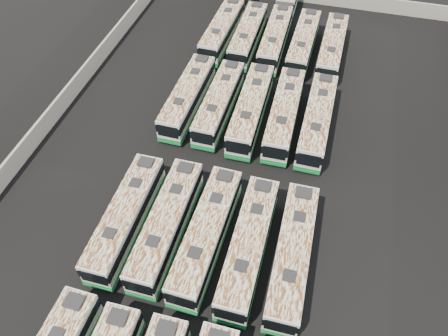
{
  "coord_description": "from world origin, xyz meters",
  "views": [
    {
      "loc": [
        5.95,
        -28.8,
        33.76
      ],
      "look_at": [
        -1.55,
        -1.52,
        1.6
      ],
      "focal_mm": 35.0,
      "sensor_mm": 36.0,
      "label": 1
    }
  ],
  "objects_px": {
    "bus_midfront_far_right": "(292,255)",
    "bus_midback_center": "(251,109)",
    "bus_midback_far_right": "(317,120)",
    "bus_back_right": "(303,43)",
    "bus_midfront_far_left": "(126,217)",
    "bus_back_far_right": "(332,48)",
    "bus_midback_right": "(284,114)",
    "bus_midback_left": "(219,103)",
    "bus_midback_far_left": "(188,97)",
    "bus_back_center": "(279,25)",
    "bus_back_left": "(248,35)",
    "bus_midfront_left": "(167,224)",
    "bus_back_far_left": "(229,18)",
    "bus_midfront_center": "(207,234)",
    "bus_midfront_right": "(249,246)"
  },
  "relations": [
    {
      "from": "bus_midfront_far_left",
      "to": "bus_back_center",
      "type": "bearing_deg",
      "value": 77.82
    },
    {
      "from": "bus_midback_right",
      "to": "bus_back_center",
      "type": "bearing_deg",
      "value": 101.08
    },
    {
      "from": "bus_midback_far_right",
      "to": "bus_midfront_far_right",
      "type": "bearing_deg",
      "value": -89.02
    },
    {
      "from": "bus_midback_right",
      "to": "bus_back_right",
      "type": "relative_size",
      "value": 1.03
    },
    {
      "from": "bus_midfront_far_left",
      "to": "bus_back_far_right",
      "type": "bearing_deg",
      "value": 64.37
    },
    {
      "from": "bus_midfront_far_left",
      "to": "bus_midfront_far_right",
      "type": "distance_m",
      "value": 14.88
    },
    {
      "from": "bus_midback_right",
      "to": "bus_back_right",
      "type": "height_order",
      "value": "bus_midback_right"
    },
    {
      "from": "bus_midback_far_left",
      "to": "bus_back_center",
      "type": "xyz_separation_m",
      "value": [
        7.25,
        17.79,
        -0.01
      ]
    },
    {
      "from": "bus_midback_right",
      "to": "bus_back_left",
      "type": "xyz_separation_m",
      "value": [
        -7.46,
        14.3,
        -0.05
      ]
    },
    {
      "from": "bus_midfront_left",
      "to": "bus_midfront_far_right",
      "type": "relative_size",
      "value": 0.99
    },
    {
      "from": "bus_midfront_far_right",
      "to": "bus_midback_center",
      "type": "bearing_deg",
      "value": 112.8
    },
    {
      "from": "bus_midfront_left",
      "to": "bus_midback_far_right",
      "type": "distance_m",
      "value": 20.18
    },
    {
      "from": "bus_midfront_right",
      "to": "bus_back_right",
      "type": "relative_size",
      "value": 1.02
    },
    {
      "from": "bus_midback_center",
      "to": "bus_midfront_right",
      "type": "bearing_deg",
      "value": -78.49
    },
    {
      "from": "bus_midfront_center",
      "to": "bus_back_left",
      "type": "xyz_separation_m",
      "value": [
        -3.78,
        31.41,
        -0.06
      ]
    },
    {
      "from": "bus_midback_far_left",
      "to": "bus_back_far_right",
      "type": "bearing_deg",
      "value": 44.74
    },
    {
      "from": "bus_midfront_right",
      "to": "bus_back_left",
      "type": "relative_size",
      "value": 1.02
    },
    {
      "from": "bus_midfront_center",
      "to": "bus_midback_center",
      "type": "bearing_deg",
      "value": 91.44
    },
    {
      "from": "bus_midfront_far_left",
      "to": "bus_midback_far_left",
      "type": "relative_size",
      "value": 1.0
    },
    {
      "from": "bus_midback_right",
      "to": "bus_back_far_left",
      "type": "distance_m",
      "value": 20.92
    },
    {
      "from": "bus_midfront_far_right",
      "to": "bus_midback_right",
      "type": "relative_size",
      "value": 1.0
    },
    {
      "from": "bus_back_left",
      "to": "bus_back_center",
      "type": "bearing_deg",
      "value": 43.78
    },
    {
      "from": "bus_midfront_center",
      "to": "bus_midfront_far_right",
      "type": "distance_m",
      "value": 7.44
    },
    {
      "from": "bus_midback_far_left",
      "to": "bus_midback_far_right",
      "type": "bearing_deg",
      "value": 0.52
    },
    {
      "from": "bus_midfront_far_right",
      "to": "bus_back_far_left",
      "type": "bearing_deg",
      "value": 111.84
    },
    {
      "from": "bus_midback_far_right",
      "to": "bus_back_left",
      "type": "distance_m",
      "value": 18.14
    },
    {
      "from": "bus_midfront_far_right",
      "to": "bus_midback_far_left",
      "type": "xyz_separation_m",
      "value": [
        -14.86,
        17.11,
        -0.03
      ]
    },
    {
      "from": "bus_midback_far_right",
      "to": "bus_midback_center",
      "type": "bearing_deg",
      "value": -178.33
    },
    {
      "from": "bus_midback_left",
      "to": "bus_back_far_right",
      "type": "height_order",
      "value": "bus_back_far_right"
    },
    {
      "from": "bus_midback_left",
      "to": "bus_back_right",
      "type": "bearing_deg",
      "value": 63.72
    },
    {
      "from": "bus_midback_far_right",
      "to": "bus_back_right",
      "type": "xyz_separation_m",
      "value": [
        -3.67,
        14.45,
        -0.05
      ]
    },
    {
      "from": "bus_midback_left",
      "to": "bus_back_far_left",
      "type": "xyz_separation_m",
      "value": [
        -3.58,
        17.86,
        0.02
      ]
    },
    {
      "from": "bus_midback_far_left",
      "to": "bus_back_right",
      "type": "relative_size",
      "value": 1.01
    },
    {
      "from": "bus_back_left",
      "to": "bus_midback_left",
      "type": "bearing_deg",
      "value": -90.03
    },
    {
      "from": "bus_midback_center",
      "to": "bus_back_far_left",
      "type": "relative_size",
      "value": 0.66
    },
    {
      "from": "bus_midfront_right",
      "to": "bus_midback_left",
      "type": "bearing_deg",
      "value": 113.29
    },
    {
      "from": "bus_midfront_far_left",
      "to": "bus_back_far_right",
      "type": "xyz_separation_m",
      "value": [
        14.78,
        31.48,
        -0.01
      ]
    },
    {
      "from": "bus_back_far_left",
      "to": "bus_back_right",
      "type": "relative_size",
      "value": 1.57
    },
    {
      "from": "bus_midback_center",
      "to": "bus_midback_far_right",
      "type": "distance_m",
      "value": 7.31
    },
    {
      "from": "bus_midfront_center",
      "to": "bus_midback_far_left",
      "type": "height_order",
      "value": "bus_midfront_center"
    },
    {
      "from": "bus_midback_left",
      "to": "bus_back_center",
      "type": "relative_size",
      "value": 0.64
    },
    {
      "from": "bus_back_far_right",
      "to": "bus_midfront_far_left",
      "type": "bearing_deg",
      "value": -114.34
    },
    {
      "from": "bus_midfront_far_right",
      "to": "bus_back_right",
      "type": "xyz_separation_m",
      "value": [
        -3.83,
        31.49,
        -0.05
      ]
    },
    {
      "from": "bus_midfront_right",
      "to": "bus_back_far_left",
      "type": "distance_m",
      "value": 36.77
    },
    {
      "from": "bus_midfront_right",
      "to": "bus_midback_right",
      "type": "xyz_separation_m",
      "value": [
        -0.06,
        17.26,
        0.01
      ]
    },
    {
      "from": "bus_midback_left",
      "to": "bus_back_left",
      "type": "height_order",
      "value": "bus_back_left"
    },
    {
      "from": "bus_midback_far_left",
      "to": "bus_back_far_left",
      "type": "height_order",
      "value": "bus_midback_far_left"
    },
    {
      "from": "bus_midback_right",
      "to": "bus_back_far_right",
      "type": "relative_size",
      "value": 1.03
    },
    {
      "from": "bus_midback_far_right",
      "to": "bus_back_right",
      "type": "bearing_deg",
      "value": 104.72
    },
    {
      "from": "bus_back_left",
      "to": "bus_midback_right",
      "type": "bearing_deg",
      "value": -62.75
    }
  ]
}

